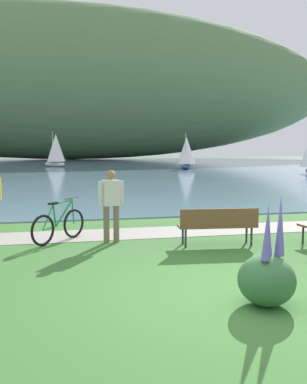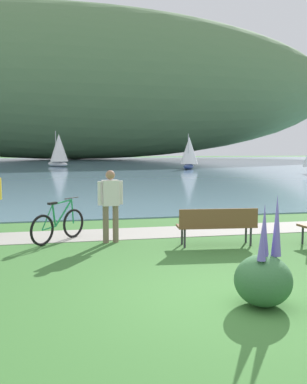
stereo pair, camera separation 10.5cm
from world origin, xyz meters
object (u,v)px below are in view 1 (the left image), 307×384
at_px(sailboat_toward_hillside, 186,152).
at_px(person_on_the_grass, 111,201).
at_px(park_bench_near_camera, 218,223).
at_px(bicycle_beside_path, 59,225).
at_px(sailboat_mid_bay, 56,150).

bearing_deg(sailboat_toward_hillside, person_on_the_grass, -109.34).
height_order(park_bench_near_camera, bicycle_beside_path, bicycle_beside_path).
distance_m(bicycle_beside_path, sailboat_toward_hillside, 34.36).
distance_m(bicycle_beside_path, sailboat_mid_bay, 40.04).
distance_m(park_bench_near_camera, sailboat_mid_bay, 41.44).
bearing_deg(bicycle_beside_path, sailboat_mid_bay, 90.70).
height_order(park_bench_near_camera, person_on_the_grass, person_on_the_grass).
relative_size(person_on_the_grass, sailboat_mid_bay, 0.42).
bearing_deg(sailboat_mid_bay, person_on_the_grass, -87.60).
bearing_deg(sailboat_toward_hillside, park_bench_near_camera, -105.20).
height_order(bicycle_beside_path, sailboat_toward_hillside, sailboat_toward_hillside).
relative_size(park_bench_near_camera, sailboat_toward_hillside, 0.51).
distance_m(park_bench_near_camera, sailboat_toward_hillside, 34.39).
height_order(bicycle_beside_path, sailboat_mid_bay, sailboat_mid_bay).
bearing_deg(sailboat_toward_hillside, sailboat_mid_bay, 148.31).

